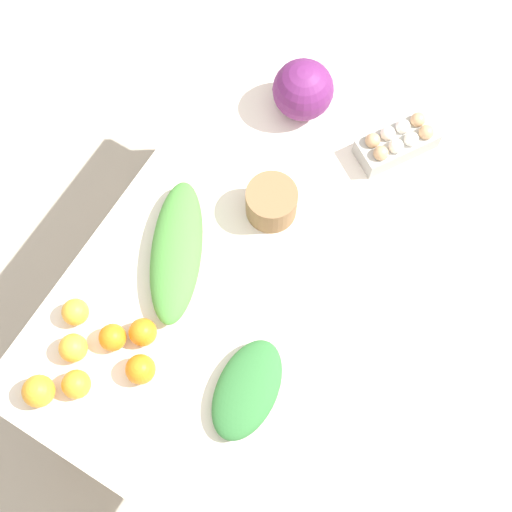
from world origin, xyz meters
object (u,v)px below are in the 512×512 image
at_px(orange_4, 75,312).
at_px(orange_6, 143,332).
at_px(orange_1, 113,337).
at_px(orange_5, 76,384).
at_px(paper_bag, 271,202).
at_px(greens_bunch_scallion, 177,251).
at_px(orange_3, 39,391).
at_px(egg_carton, 397,142).
at_px(greens_bunch_dandelion, 247,389).
at_px(orange_0, 73,348).
at_px(orange_2, 140,369).
at_px(cabbage_purple, 303,90).

relative_size(orange_4, orange_6, 0.98).
xyz_separation_m(orange_1, orange_6, (0.05, -0.06, 0.00)).
relative_size(orange_4, orange_5, 0.97).
bearing_deg(orange_1, paper_bag, -16.50).
height_order(greens_bunch_scallion, orange_3, orange_3).
height_order(egg_carton, greens_bunch_dandelion, egg_carton).
bearing_deg(greens_bunch_scallion, egg_carton, -30.46).
bearing_deg(paper_bag, orange_0, 159.45).
bearing_deg(orange_4, greens_bunch_scallion, -25.62).
distance_m(greens_bunch_dandelion, orange_2, 0.26).
bearing_deg(cabbage_purple, orange_3, 172.64).
height_order(orange_1, orange_2, orange_2).
height_order(egg_carton, orange_3, egg_carton).
distance_m(greens_bunch_scallion, orange_6, 0.23).
distance_m(orange_1, orange_6, 0.08).
bearing_deg(paper_bag, orange_1, 163.50).
xyz_separation_m(greens_bunch_dandelion, orange_4, (-0.06, 0.47, 0.00)).
height_order(egg_carton, orange_1, egg_carton).
distance_m(greens_bunch_scallion, orange_1, 0.27).
relative_size(cabbage_purple, orange_0, 2.36).
relative_size(egg_carton, orange_4, 3.47).
distance_m(orange_1, orange_2, 0.11).
height_order(paper_bag, orange_0, paper_bag).
relative_size(egg_carton, greens_bunch_scallion, 0.61).
bearing_deg(orange_6, egg_carton, -20.16).
distance_m(paper_bag, orange_0, 0.62).
height_order(paper_bag, orange_6, paper_bag).
bearing_deg(orange_2, orange_3, 133.72).
height_order(greens_bunch_scallion, orange_5, greens_bunch_scallion).
height_order(greens_bunch_dandelion, orange_6, orange_6).
bearing_deg(greens_bunch_scallion, orange_2, -162.62).
distance_m(orange_0, orange_6, 0.17).
distance_m(greens_bunch_scallion, orange_3, 0.48).
distance_m(greens_bunch_scallion, orange_4, 0.30).
height_order(greens_bunch_scallion, orange_4, greens_bunch_scallion).
xyz_separation_m(orange_3, orange_6, (0.25, -0.13, -0.00)).
xyz_separation_m(cabbage_purple, orange_6, (-0.78, 0.00, -0.05)).
bearing_deg(orange_5, greens_bunch_dandelion, -60.29).
distance_m(orange_0, orange_3, 0.13).
relative_size(egg_carton, orange_0, 3.33).
bearing_deg(cabbage_purple, orange_4, 167.94).
distance_m(greens_bunch_dandelion, orange_6, 0.29).
distance_m(paper_bag, orange_5, 0.67).
relative_size(greens_bunch_scallion, orange_1, 5.71).
bearing_deg(cabbage_purple, orange_2, -177.00).
xyz_separation_m(paper_bag, greens_bunch_dandelion, (-0.45, -0.20, -0.02)).
relative_size(cabbage_purple, greens_bunch_scallion, 0.43).
bearing_deg(greens_bunch_dandelion, orange_5, 119.71).
bearing_deg(egg_carton, orange_1, -170.47).
distance_m(orange_0, orange_5, 0.09).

